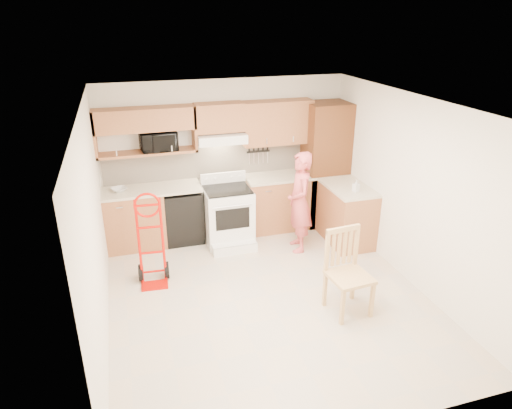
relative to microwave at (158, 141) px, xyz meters
name	(u,v)px	position (x,y,z in m)	size (l,w,h in m)	color
floor	(267,296)	(1.07, -2.08, -1.65)	(4.00, 4.50, 0.02)	#BFB19F
ceiling	(269,104)	(1.07, -2.08, 0.87)	(4.00, 4.50, 0.02)	white
wall_back	(225,156)	(1.07, 0.17, -0.39)	(4.00, 0.02, 2.50)	white
wall_front	(358,319)	(1.07, -4.34, -0.39)	(4.00, 0.02, 2.50)	white
wall_left	(93,229)	(-0.94, -2.08, -0.39)	(0.02, 4.50, 2.50)	white
wall_right	(412,191)	(3.08, -2.08, -0.39)	(0.02, 4.50, 2.50)	white
backsplash	(226,160)	(1.07, 0.15, -0.44)	(3.92, 0.03, 0.55)	beige
lower_cab_left	(135,219)	(-0.48, -0.14, -1.19)	(0.90, 0.60, 0.90)	#9F613F
dishwasher	(183,215)	(0.27, -0.14, -1.21)	(0.60, 0.60, 0.85)	black
lower_cab_right	(278,203)	(1.90, -0.14, -1.19)	(1.14, 0.60, 0.90)	#9F613F
countertop_left	(152,189)	(-0.18, -0.13, -0.72)	(1.50, 0.63, 0.04)	#BFB59D
countertop_right	(279,176)	(1.90, -0.13, -0.72)	(1.14, 0.63, 0.04)	#BFB59D
cab_return_right	(346,215)	(2.77, -0.94, -1.19)	(0.60, 1.00, 0.90)	#9F613F
countertop_return	(349,187)	(2.77, -0.94, -0.72)	(0.63, 1.00, 0.04)	#BFB59D
pantry_tall	(325,165)	(2.72, -0.14, -0.59)	(0.70, 0.60, 2.10)	#612D12
upper_cab_left	(144,119)	(-0.18, 0.00, 0.34)	(1.50, 0.33, 0.34)	#9F613F
upper_shelf_mw	(148,152)	(-0.18, 0.00, -0.17)	(1.50, 0.33, 0.04)	#9F613F
upper_cab_center	(219,117)	(0.95, 0.00, 0.30)	(0.76, 0.33, 0.44)	#9F613F
upper_cab_right	(277,122)	(1.90, 0.00, 0.16)	(1.14, 0.33, 0.70)	#9F613F
range_hood	(221,138)	(0.95, -0.06, -0.01)	(0.76, 0.46, 0.14)	white
knife_strip	(258,155)	(1.62, 0.12, -0.40)	(0.40, 0.05, 0.29)	black
microwave	(158,141)	(0.00, 0.00, 0.00)	(0.53, 0.36, 0.29)	black
range	(229,212)	(0.96, -0.48, -1.10)	(0.73, 0.96, 1.08)	white
person	(300,202)	(1.94, -0.98, -0.85)	(0.57, 0.38, 1.57)	#CD5053
hand_truck	(151,244)	(-0.31, -1.34, -1.04)	(0.47, 0.43, 1.20)	red
dining_chair	(350,274)	(1.93, -2.68, -1.11)	(0.48, 0.52, 1.06)	#E0B477
soap_bottle	(356,186)	(2.77, -1.16, -0.61)	(0.08, 0.09, 0.18)	white
bowl	(119,190)	(-0.65, -0.14, -0.67)	(0.22, 0.22, 0.05)	white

